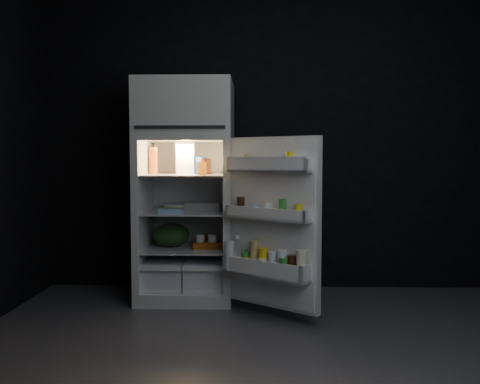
{
  "coord_description": "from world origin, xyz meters",
  "views": [
    {
      "loc": [
        -0.14,
        -3.06,
        1.17
      ],
      "look_at": [
        -0.26,
        1.0,
        0.9
      ],
      "focal_mm": 40.0,
      "sensor_mm": 36.0,
      "label": 1
    }
  ],
  "objects_px": {
    "milk_jug": "(184,159)",
    "yogurt_tray": "(208,245)",
    "refrigerator": "(187,183)",
    "fridge_door": "(271,225)",
    "egg_carton": "(204,207)"
  },
  "relations": [
    {
      "from": "refrigerator",
      "to": "yogurt_tray",
      "type": "bearing_deg",
      "value": -23.48
    },
    {
      "from": "fridge_door",
      "to": "egg_carton",
      "type": "xyz_separation_m",
      "value": [
        -0.53,
        0.54,
        0.08
      ]
    },
    {
      "from": "egg_carton",
      "to": "refrigerator",
      "type": "bearing_deg",
      "value": 168.27
    },
    {
      "from": "refrigerator",
      "to": "milk_jug",
      "type": "distance_m",
      "value": 0.19
    },
    {
      "from": "egg_carton",
      "to": "fridge_door",
      "type": "bearing_deg",
      "value": -34.1
    },
    {
      "from": "yogurt_tray",
      "to": "egg_carton",
      "type": "bearing_deg",
      "value": 144.0
    },
    {
      "from": "fridge_door",
      "to": "yogurt_tray",
      "type": "distance_m",
      "value": 0.77
    },
    {
      "from": "milk_jug",
      "to": "egg_carton",
      "type": "relative_size",
      "value": 0.81
    },
    {
      "from": "refrigerator",
      "to": "milk_jug",
      "type": "xyz_separation_m",
      "value": [
        -0.02,
        0.03,
        0.19
      ]
    },
    {
      "from": "fridge_door",
      "to": "refrigerator",
      "type": "bearing_deg",
      "value": 138.22
    },
    {
      "from": "egg_carton",
      "to": "milk_jug",
      "type": "bearing_deg",
      "value": 163.13
    },
    {
      "from": "milk_jug",
      "to": "yogurt_tray",
      "type": "distance_m",
      "value": 0.73
    },
    {
      "from": "refrigerator",
      "to": "yogurt_tray",
      "type": "relative_size",
      "value": 7.14
    },
    {
      "from": "milk_jug",
      "to": "yogurt_tray",
      "type": "bearing_deg",
      "value": -39.95
    },
    {
      "from": "fridge_door",
      "to": "milk_jug",
      "type": "relative_size",
      "value": 5.08
    }
  ]
}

